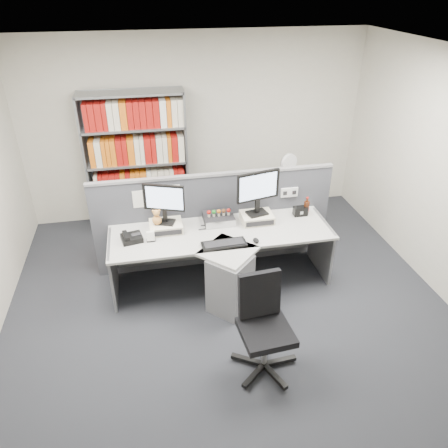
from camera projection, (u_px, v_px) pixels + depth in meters
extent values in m
plane|color=#2C2E33|center=(236.00, 326.00, 4.67)|extent=(5.50, 5.50, 0.00)
cube|color=beige|center=(196.00, 129.00, 6.31)|extent=(5.00, 0.04, 2.70)
cube|color=white|center=(240.00, 67.00, 3.30)|extent=(5.00, 5.50, 0.04)
cube|color=#44464D|center=(215.00, 221.00, 5.41)|extent=(3.00, 0.05, 1.25)
cube|color=#949499|center=(214.00, 174.00, 5.09)|extent=(3.00, 0.07, 0.03)
cube|color=white|center=(289.00, 192.00, 5.38)|extent=(0.22, 0.04, 0.12)
cube|color=white|center=(139.00, 198.00, 5.02)|extent=(0.16, 0.00, 0.22)
cube|color=white|center=(173.00, 195.00, 5.09)|extent=(0.16, 0.00, 0.22)
cube|color=white|center=(270.00, 187.00, 5.29)|extent=(0.16, 0.00, 0.22)
cube|color=#AEADA7|center=(221.00, 233.00, 5.00)|extent=(2.60, 0.80, 0.03)
cube|color=#AEADA7|center=(228.00, 251.00, 4.66)|extent=(0.74, 0.74, 0.03)
cube|color=slate|center=(230.00, 284.00, 4.74)|extent=(0.57, 0.57, 0.69)
cube|color=slate|center=(113.00, 269.00, 4.96)|extent=(0.03, 0.70, 0.72)
cube|color=slate|center=(321.00, 246.00, 5.39)|extent=(0.03, 0.70, 0.72)
cube|color=slate|center=(216.00, 242.00, 5.49)|extent=(2.50, 0.02, 0.45)
cube|color=beige|center=(166.00, 226.00, 5.00)|extent=(0.38, 0.30, 0.10)
cube|color=black|center=(167.00, 233.00, 4.87)|extent=(0.34, 0.01, 0.06)
cube|color=beige|center=(257.00, 217.00, 5.19)|extent=(0.38, 0.30, 0.10)
cube|color=black|center=(260.00, 223.00, 5.06)|extent=(0.34, 0.01, 0.06)
cube|color=black|center=(166.00, 222.00, 4.97)|extent=(0.25, 0.21, 0.02)
cube|color=black|center=(165.00, 216.00, 4.93)|extent=(0.05, 0.04, 0.17)
cube|color=black|center=(164.00, 198.00, 4.81)|extent=(0.46, 0.20, 0.31)
cube|color=#BAD1F7|center=(164.00, 198.00, 4.80)|extent=(0.40, 0.15, 0.27)
cube|color=black|center=(257.00, 213.00, 5.16)|extent=(0.27, 0.22, 0.02)
cube|color=black|center=(257.00, 206.00, 5.11)|extent=(0.06, 0.04, 0.19)
cube|color=black|center=(258.00, 186.00, 4.97)|extent=(0.53, 0.16, 0.35)
cube|color=#BAD1F7|center=(258.00, 187.00, 4.96)|extent=(0.47, 0.11, 0.30)
cube|color=black|center=(219.00, 218.00, 5.17)|extent=(0.36, 0.32, 0.09)
cube|color=silver|center=(221.00, 225.00, 5.04)|extent=(0.36, 0.01, 0.09)
cylinder|color=beige|center=(209.00, 215.00, 5.10)|extent=(0.03, 0.03, 0.03)
sphere|color=#A5140F|center=(209.00, 212.00, 5.08)|extent=(0.05, 0.05, 0.05)
cylinder|color=beige|center=(214.00, 215.00, 5.11)|extent=(0.03, 0.03, 0.03)
sphere|color=#19721E|center=(214.00, 212.00, 5.09)|extent=(0.05, 0.05, 0.05)
cylinder|color=beige|center=(219.00, 215.00, 5.12)|extent=(0.03, 0.03, 0.03)
sphere|color=orange|center=(219.00, 211.00, 5.10)|extent=(0.05, 0.05, 0.05)
cylinder|color=beige|center=(224.00, 214.00, 5.13)|extent=(0.03, 0.03, 0.03)
sphere|color=#593319|center=(224.00, 211.00, 5.11)|extent=(0.05, 0.05, 0.05)
cylinder|color=beige|center=(229.00, 214.00, 5.14)|extent=(0.03, 0.03, 0.03)
sphere|color=#A5140F|center=(229.00, 210.00, 5.12)|extent=(0.05, 0.05, 0.05)
cube|color=black|center=(224.00, 244.00, 4.74)|extent=(0.50, 0.21, 0.03)
cube|color=black|center=(224.00, 243.00, 4.73)|extent=(0.45, 0.15, 0.01)
ellipsoid|color=black|center=(256.00, 240.00, 4.79)|extent=(0.07, 0.10, 0.04)
cube|color=black|center=(132.00, 238.00, 4.81)|extent=(0.26, 0.25, 0.06)
cube|color=black|center=(126.00, 236.00, 4.77)|extent=(0.09, 0.19, 0.04)
cube|color=black|center=(136.00, 234.00, 4.81)|extent=(0.11, 0.08, 0.01)
cube|color=black|center=(151.00, 240.00, 4.82)|extent=(0.10, 0.06, 0.02)
cube|color=white|center=(151.00, 237.00, 4.77)|extent=(0.09, 0.04, 0.10)
cube|color=white|center=(150.00, 235.00, 4.80)|extent=(0.09, 0.04, 0.10)
sphere|color=#C98A43|center=(157.00, 220.00, 4.92)|extent=(0.11, 0.11, 0.11)
sphere|color=#C98A43|center=(156.00, 213.00, 4.87)|extent=(0.08, 0.08, 0.08)
sphere|color=#C98A43|center=(153.00, 211.00, 4.85)|extent=(0.03, 0.03, 0.03)
sphere|color=#C98A43|center=(159.00, 211.00, 4.86)|extent=(0.03, 0.03, 0.03)
cube|color=black|center=(300.00, 211.00, 5.31)|extent=(0.17, 0.10, 0.12)
cylinder|color=#3F190A|center=(306.00, 208.00, 5.32)|extent=(0.07, 0.07, 0.17)
cylinder|color=#A5140F|center=(306.00, 209.00, 5.33)|extent=(0.07, 0.07, 0.05)
cylinder|color=#3F190A|center=(307.00, 200.00, 5.26)|extent=(0.03, 0.03, 0.05)
cylinder|color=#A5140F|center=(307.00, 198.00, 5.25)|extent=(0.03, 0.03, 0.01)
cube|color=gray|center=(87.00, 167.00, 5.97)|extent=(0.03, 0.40, 2.00)
cube|color=gray|center=(186.00, 159.00, 6.20)|extent=(0.03, 0.40, 2.00)
cube|color=gray|center=(137.00, 158.00, 6.24)|extent=(1.40, 0.02, 2.00)
cube|color=gray|center=(144.00, 222.00, 6.58)|extent=(1.38, 0.40, 0.03)
cube|color=gray|center=(141.00, 193.00, 6.33)|extent=(1.38, 0.40, 0.03)
cube|color=gray|center=(137.00, 162.00, 6.07)|extent=(1.38, 0.40, 0.03)
cube|color=gray|center=(133.00, 127.00, 5.82)|extent=(1.38, 0.40, 0.03)
cube|color=gray|center=(130.00, 93.00, 5.59)|extent=(1.38, 0.40, 0.03)
cube|color=#A5140F|center=(143.00, 212.00, 6.45)|extent=(1.24, 0.28, 0.36)
cube|color=orange|center=(139.00, 182.00, 6.20)|extent=(1.24, 0.28, 0.36)
cube|color=beige|center=(136.00, 149.00, 5.95)|extent=(1.24, 0.28, 0.36)
cube|color=white|center=(132.00, 114.00, 5.70)|extent=(1.24, 0.28, 0.36)
cube|color=gray|center=(285.00, 204.00, 6.38)|extent=(0.45, 0.60, 0.70)
cube|color=black|center=(293.00, 203.00, 6.04)|extent=(0.40, 0.02, 0.28)
cube|color=black|center=(291.00, 223.00, 6.21)|extent=(0.40, 0.02, 0.28)
cylinder|color=white|center=(287.00, 182.00, 6.20)|extent=(0.16, 0.16, 0.03)
cylinder|color=white|center=(287.00, 176.00, 6.15)|extent=(0.03, 0.03, 0.16)
cylinder|color=white|center=(289.00, 163.00, 6.03)|extent=(0.26, 0.15, 0.27)
cylinder|color=silver|center=(288.00, 162.00, 6.05)|extent=(0.26, 0.14, 0.27)
cylinder|color=silver|center=(265.00, 349.00, 4.04)|extent=(0.05, 0.05, 0.40)
cube|color=black|center=(266.00, 332.00, 3.93)|extent=(0.50, 0.50, 0.07)
cube|color=black|center=(259.00, 294.00, 3.97)|extent=(0.41, 0.14, 0.47)
cube|color=black|center=(281.00, 361.00, 4.19)|extent=(0.30, 0.07, 0.04)
cylinder|color=black|center=(292.00, 359.00, 4.23)|extent=(0.05, 0.05, 0.03)
cube|color=black|center=(263.00, 350.00, 4.30)|extent=(0.12, 0.31, 0.04)
cylinder|color=black|center=(263.00, 343.00, 4.42)|extent=(0.05, 0.05, 0.03)
cube|color=black|center=(246.00, 359.00, 4.20)|extent=(0.28, 0.20, 0.04)
cylinder|color=black|center=(234.00, 357.00, 4.25)|extent=(0.05, 0.05, 0.03)
cube|color=black|center=(253.00, 376.00, 4.03)|extent=(0.26, 0.23, 0.04)
cylinder|color=black|center=(246.00, 386.00, 3.95)|extent=(0.05, 0.05, 0.03)
cube|color=black|center=(276.00, 377.00, 4.02)|extent=(0.16, 0.30, 0.04)
cylinder|color=black|center=(284.00, 387.00, 3.94)|extent=(0.05, 0.05, 0.03)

